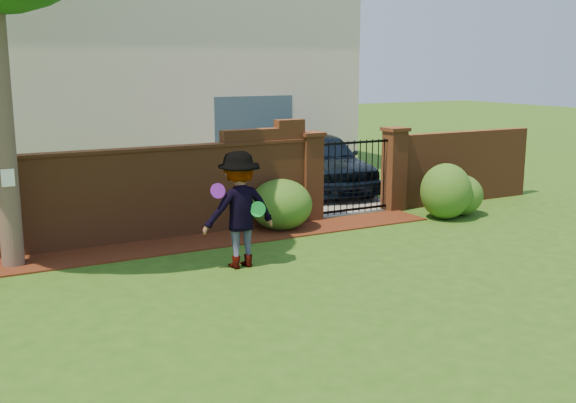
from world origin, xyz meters
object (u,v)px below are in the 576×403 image
car (322,162)px  frisbee_purple (218,191)px  man (240,210)px  frisbee_green (258,209)px

car → frisbee_purple: 7.33m
car → man: size_ratio=2.40×
man → frisbee_green: 0.30m
frisbee_green → frisbee_purple: bearing=171.4°
man → frisbee_purple: size_ratio=7.87×
man → frisbee_green: bearing=142.0°
man → frisbee_purple: man is taller
car → frisbee_green: (-4.44, -5.35, 0.20)m
frisbee_purple → frisbee_green: frisbee_purple is taller
frisbee_purple → frisbee_green: size_ratio=0.95×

